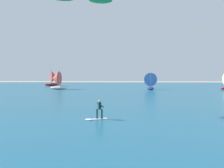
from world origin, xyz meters
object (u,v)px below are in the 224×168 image
object	(u,v)px
kitesurfer	(97,112)
sailboat_mid_left	(54,78)
sailboat_far_right	(150,81)
sailboat_heeled_over	(56,80)

from	to	relation	value
kitesurfer	sailboat_mid_left	xyz separation A→B (m)	(-18.50, 51.62, 1.73)
sailboat_far_right	sailboat_heeled_over	distance (m)	22.22
sailboat_far_right	sailboat_mid_left	bearing A→B (deg)	151.69
sailboat_heeled_over	sailboat_mid_left	xyz separation A→B (m)	(-4.92, 15.08, 0.14)
sailboat_far_right	kitesurfer	bearing A→B (deg)	-103.13
sailboat_far_right	sailboat_heeled_over	size ratio (longest dim) A/B	0.92
sailboat_heeled_over	sailboat_mid_left	bearing A→B (deg)	108.05
sailboat_far_right	sailboat_mid_left	world-z (taller)	sailboat_mid_left
sailboat_heeled_over	sailboat_mid_left	distance (m)	15.86
kitesurfer	sailboat_far_right	distance (m)	38.03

